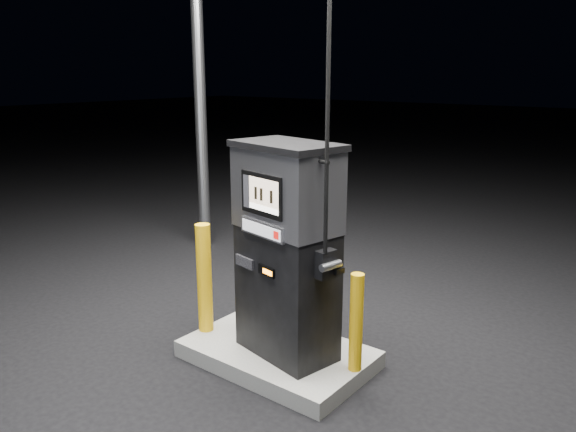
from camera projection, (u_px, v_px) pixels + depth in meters
The scene contains 5 objects.
ground at pixel (278, 362), 4.99m from camera, with size 80.00×80.00×0.00m, color black.
pump_island at pixel (278, 354), 4.97m from camera, with size 1.60×1.00×0.15m, color slate.
fuel_dispenser at pixel (287, 249), 4.62m from camera, with size 1.04×0.70×3.76m.
bollard_left at pixel (204, 278), 5.14m from camera, with size 0.14×0.14×1.03m, color #F8B60D.
bollard_right at pixel (356, 323), 4.47m from camera, with size 0.11×0.11×0.82m, color #F8B60D.
Camera 1 is at (2.85, -3.49, 2.50)m, focal length 35.00 mm.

